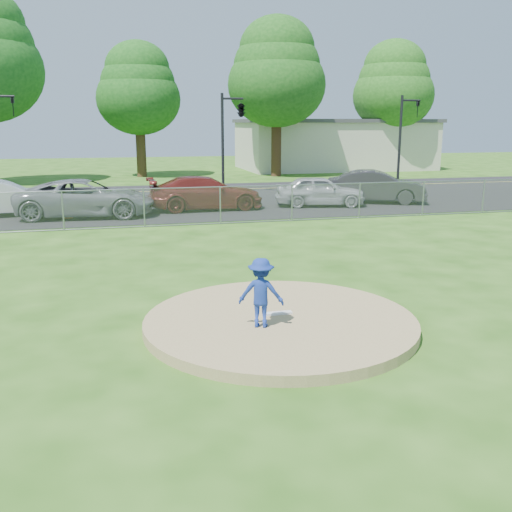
{
  "coord_description": "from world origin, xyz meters",
  "views": [
    {
      "loc": [
        -3.05,
        -10.32,
        3.96
      ],
      "look_at": [
        0.0,
        2.0,
        1.0
      ],
      "focal_mm": 40.0,
      "sensor_mm": 36.0,
      "label": 1
    }
  ],
  "objects_px": {
    "traffic_cone": "(68,209)",
    "parked_car_pearl": "(320,191)",
    "commercial_building": "(334,144)",
    "parked_car_gray": "(86,198)",
    "tree_right": "(277,72)",
    "traffic_signal_center": "(239,111)",
    "tree_center": "(138,88)",
    "pitcher": "(261,293)",
    "tree_far_right": "(394,85)",
    "parked_car_white": "(1,198)",
    "traffic_signal_right": "(404,133)",
    "parked_car_charcoal": "(376,187)",
    "parked_car_darkred": "(206,193)"
  },
  "relations": [
    {
      "from": "traffic_cone",
      "to": "parked_car_pearl",
      "type": "distance_m",
      "value": 11.74
    },
    {
      "from": "commercial_building",
      "to": "parked_car_gray",
      "type": "distance_m",
      "value": 30.57
    },
    {
      "from": "tree_right",
      "to": "traffic_signal_center",
      "type": "xyz_separation_m",
      "value": [
        -5.03,
        -10.0,
        -3.04
      ]
    },
    {
      "from": "tree_center",
      "to": "pitcher",
      "type": "height_order",
      "value": "tree_center"
    },
    {
      "from": "tree_far_right",
      "to": "traffic_signal_center",
      "type": "height_order",
      "value": "tree_far_right"
    },
    {
      "from": "commercial_building",
      "to": "traffic_signal_center",
      "type": "bearing_deg",
      "value": -126.94
    },
    {
      "from": "commercial_building",
      "to": "traffic_signal_center",
      "type": "relative_size",
      "value": 2.93
    },
    {
      "from": "parked_car_white",
      "to": "pitcher",
      "type": "bearing_deg",
      "value": -164.18
    },
    {
      "from": "tree_far_right",
      "to": "tree_right",
      "type": "bearing_deg",
      "value": -164.74
    },
    {
      "from": "traffic_signal_right",
      "to": "parked_car_gray",
      "type": "xyz_separation_m",
      "value": [
        -18.54,
        -6.81,
        -2.55
      ]
    },
    {
      "from": "commercial_building",
      "to": "pitcher",
      "type": "xyz_separation_m",
      "value": [
        -16.49,
        -38.39,
        -1.3
      ]
    },
    {
      "from": "parked_car_charcoal",
      "to": "traffic_cone",
      "type": "bearing_deg",
      "value": 118.31
    },
    {
      "from": "parked_car_darkred",
      "to": "traffic_signal_right",
      "type": "bearing_deg",
      "value": -66.84
    },
    {
      "from": "tree_far_right",
      "to": "traffic_cone",
      "type": "height_order",
      "value": "tree_far_right"
    },
    {
      "from": "traffic_signal_right",
      "to": "parked_car_white",
      "type": "relative_size",
      "value": 1.19
    },
    {
      "from": "traffic_signal_center",
      "to": "tree_far_right",
      "type": "bearing_deg",
      "value": 39.04
    },
    {
      "from": "parked_car_gray",
      "to": "traffic_signal_right",
      "type": "bearing_deg",
      "value": -65.56
    },
    {
      "from": "traffic_signal_right",
      "to": "parked_car_pearl",
      "type": "height_order",
      "value": "traffic_signal_right"
    },
    {
      "from": "tree_center",
      "to": "traffic_signal_right",
      "type": "relative_size",
      "value": 1.76
    },
    {
      "from": "parked_car_darkred",
      "to": "parked_car_charcoal",
      "type": "xyz_separation_m",
      "value": [
        8.78,
        0.3,
        0.04
      ]
    },
    {
      "from": "parked_car_gray",
      "to": "tree_far_right",
      "type": "bearing_deg",
      "value": -46.55
    },
    {
      "from": "traffic_signal_center",
      "to": "traffic_signal_right",
      "type": "relative_size",
      "value": 1.0
    },
    {
      "from": "parked_car_white",
      "to": "parked_car_charcoal",
      "type": "xyz_separation_m",
      "value": [
        17.71,
        -0.02,
        0.04
      ]
    },
    {
      "from": "tree_right",
      "to": "parked_car_charcoal",
      "type": "relative_size",
      "value": 2.35
    },
    {
      "from": "traffic_signal_right",
      "to": "parked_car_darkred",
      "type": "distance_m",
      "value": 14.71
    },
    {
      "from": "traffic_cone",
      "to": "parked_car_white",
      "type": "xyz_separation_m",
      "value": [
        -2.83,
        1.36,
        0.39
      ]
    },
    {
      "from": "commercial_building",
      "to": "traffic_cone",
      "type": "bearing_deg",
      "value": -132.48
    },
    {
      "from": "tree_right",
      "to": "parked_car_gray",
      "type": "height_order",
      "value": "tree_right"
    },
    {
      "from": "tree_right",
      "to": "parked_car_darkred",
      "type": "relative_size",
      "value": 2.18
    },
    {
      "from": "traffic_signal_right",
      "to": "parked_car_gray",
      "type": "bearing_deg",
      "value": -159.82
    },
    {
      "from": "traffic_signal_center",
      "to": "parked_car_white",
      "type": "bearing_deg",
      "value": -154.55
    },
    {
      "from": "tree_right",
      "to": "traffic_signal_right",
      "type": "xyz_separation_m",
      "value": [
        5.24,
        -10.0,
        -4.29
      ]
    },
    {
      "from": "tree_far_right",
      "to": "traffic_signal_center",
      "type": "distance_m",
      "value": 20.78
    },
    {
      "from": "traffic_signal_right",
      "to": "parked_car_darkred",
      "type": "xyz_separation_m",
      "value": [
        -13.19,
        -5.96,
        -2.58
      ]
    },
    {
      "from": "commercial_building",
      "to": "traffic_signal_center",
      "type": "xyz_separation_m",
      "value": [
        -12.03,
        -16.0,
        2.45
      ]
    },
    {
      "from": "pitcher",
      "to": "parked_car_pearl",
      "type": "bearing_deg",
      "value": -93.06
    },
    {
      "from": "tree_right",
      "to": "traffic_signal_right",
      "type": "height_order",
      "value": "tree_right"
    },
    {
      "from": "commercial_building",
      "to": "parked_car_charcoal",
      "type": "bearing_deg",
      "value": -105.92
    },
    {
      "from": "tree_center",
      "to": "tree_right",
      "type": "height_order",
      "value": "tree_right"
    },
    {
      "from": "traffic_signal_center",
      "to": "pitcher",
      "type": "relative_size",
      "value": 4.22
    },
    {
      "from": "parked_car_gray",
      "to": "parked_car_charcoal",
      "type": "distance_m",
      "value": 14.17
    },
    {
      "from": "pitcher",
      "to": "parked_car_white",
      "type": "height_order",
      "value": "parked_car_white"
    },
    {
      "from": "commercial_building",
      "to": "tree_far_right",
      "type": "relative_size",
      "value": 1.53
    },
    {
      "from": "tree_far_right",
      "to": "traffic_signal_right",
      "type": "relative_size",
      "value": 1.92
    },
    {
      "from": "commercial_building",
      "to": "parked_car_darkred",
      "type": "relative_size",
      "value": 3.07
    },
    {
      "from": "traffic_signal_center",
      "to": "parked_car_charcoal",
      "type": "bearing_deg",
      "value": -44.06
    },
    {
      "from": "tree_far_right",
      "to": "parked_car_charcoal",
      "type": "xyz_separation_m",
      "value": [
        -10.18,
        -18.66,
        -6.23
      ]
    },
    {
      "from": "tree_center",
      "to": "tree_far_right",
      "type": "distance_m",
      "value": 21.03
    },
    {
      "from": "commercial_building",
      "to": "pitcher",
      "type": "relative_size",
      "value": 12.36
    },
    {
      "from": "commercial_building",
      "to": "tree_far_right",
      "type": "xyz_separation_m",
      "value": [
        4.0,
        -3.0,
        4.9
      ]
    }
  ]
}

